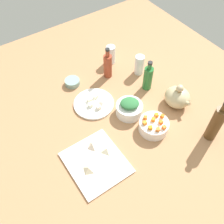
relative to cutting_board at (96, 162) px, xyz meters
The scene contains 30 objects.
tabletop 28.03cm from the cutting_board, 129.90° to the left, with size 190.00×190.00×3.00cm, color #A4744D.
cutting_board is the anchor object (origin of this frame).
plate_tofu 36.49cm from the cutting_board, 149.75° to the left, with size 22.61×22.61×1.20cm, color white.
bowl_greens 34.79cm from the cutting_board, 116.56° to the left, with size 14.39×14.39×6.42cm, color white.
bowl_carrots 34.92cm from the cutting_board, 89.47° to the left, with size 15.14×15.14×5.99cm, color white.
bowl_small_side 54.74cm from the cutting_board, 162.74° to the left, with size 8.88×8.88×3.34cm, color gray.
teapot 57.29cm from the cutting_board, 96.04° to the left, with size 16.05×13.49×14.23cm.
bottle_0 60.48cm from the cutting_board, 140.80° to the left, with size 5.04×5.04×20.36cm.
bottle_1 60.24cm from the cutting_board, 70.50° to the left, with size 5.77×5.77×26.18cm.
bottle_2 57.52cm from the cutting_board, 116.07° to the left, with size 5.31×5.31×19.43cm.
drinking_glass_0 67.24cm from the cutting_board, 124.47° to the left, with size 5.61×5.61×12.51cm, color white.
drinking_glass_1 72.81cm from the cutting_board, 140.23° to the left, with size 5.69×5.69×12.14cm, color white.
carrot_cube_0 38.82cm from the cutting_board, 93.28° to the left, with size 1.80×1.80×1.80cm, color orange.
carrot_cube_1 31.31cm from the cutting_board, 86.08° to the left, with size 1.80×1.80×1.80cm, color orange.
carrot_cube_2 35.64cm from the cutting_board, 91.53° to the left, with size 1.80×1.80×1.80cm, color orange.
carrot_cube_3 37.78cm from the cutting_board, 86.27° to the left, with size 1.80×1.80×1.80cm, color orange.
carrot_cube_4 33.31cm from the cutting_board, 97.31° to the left, with size 1.80×1.80×1.80cm, color orange.
carrot_cube_5 33.95cm from the cutting_board, 81.35° to the left, with size 1.80×1.80×1.80cm, color orange.
carrot_cube_6 30.90cm from the cutting_board, 93.45° to the left, with size 1.80×1.80×1.80cm, color orange.
carrot_cube_7 37.33cm from the cutting_board, 81.02° to the left, with size 1.80×1.80×1.80cm, color orange.
carrot_cube_8 40.69cm from the cutting_board, 89.94° to the left, with size 1.80×1.80×1.80cm, color orange.
chopped_greens_mound 35.49cm from the cutting_board, 116.56° to the left, with size 10.09×8.75×3.20cm, color #2E6D3A.
tofu_cube_0 34.35cm from the cutting_board, 152.78° to the left, with size 2.20×2.20×2.20cm, color white.
tofu_cube_1 40.24cm from the cutting_board, 148.26° to the left, with size 2.20×2.20×2.20cm, color white.
tofu_cube_2 36.34cm from the cutting_board, 142.72° to the left, with size 2.20×2.20×2.20cm, color white.
tofu_cube_3 38.15cm from the cutting_board, 153.22° to the left, with size 2.20×2.20×2.20cm, color white.
tofu_cube_4 32.46cm from the cutting_board, 145.25° to the left, with size 2.20×2.20×2.20cm, color #F8E5CA.
dumpling_0 8.84cm from the cutting_board, 159.57° to the left, with size 4.31×3.81×2.95cm, color beige.
dumpling_1 8.03cm from the cutting_board, 105.39° to the left, with size 4.80×4.42×2.27cm, color beige.
dumpling_2 5.71cm from the cutting_board, 71.37° to the right, with size 4.52×4.15×2.94cm, color beige.
Camera 1 is at (68.32, -46.76, 112.95)cm, focal length 40.88 mm.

